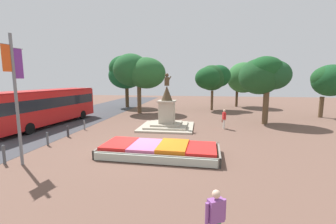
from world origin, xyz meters
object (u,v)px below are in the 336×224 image
Objects in this scene: kerb_bollard_mid_a at (47,138)px; kerb_bollard_mid_b at (68,131)px; banner_pole at (16,95)px; statue_monument at (167,117)px; kerb_bollard_south at (4,154)px; city_bus at (46,105)px; pedestrian_near_planter at (216,217)px; flower_planter at (159,150)px; kerb_bollard_north at (84,125)px; pedestrian_with_handbag at (224,118)px.

kerb_bollard_mid_b is (0.04, 2.16, -0.01)m from kerb_bollard_mid_a.
statue_monument is at bearing 58.84° from banner_pole.
kerb_bollard_mid_b is at bearing 89.45° from kerb_bollard_south.
statue_monument reaches higher than kerb_bollard_mid_a.
city_bus is 7.39× the size of pedestrian_near_planter.
kerb_bollard_mid_b is at bearing 157.72° from flower_planter.
kerb_bollard_south is at bearing -90.22° from kerb_bollard_mid_a.
kerb_bollard_mid_a reaches higher than kerb_bollard_north.
pedestrian_near_planter reaches higher than kerb_bollard_mid_b.
pedestrian_with_handbag is 1.06× the size of pedestrian_near_planter.
banner_pole is 7.12× the size of kerb_bollard_mid_a.
banner_pole is 6.35× the size of kerb_bollard_south.
city_bus is 11.88× the size of kerb_bollard_south.
kerb_bollard_north is (-9.92, 12.00, -0.48)m from pedestrian_near_planter.
statue_monument is at bearing -178.10° from pedestrian_with_handbag.
city_bus is 13.31× the size of kerb_bollard_mid_a.
city_bus is 4.67m from kerb_bollard_north.
banner_pole reaches higher than pedestrian_with_handbag.
pedestrian_with_handbag is (10.62, 9.70, -2.48)m from banner_pole.
kerb_bollard_mid_a is (4.24, -5.71, -1.40)m from city_bus.
statue_monument is 2.81× the size of pedestrian_with_handbag.
flower_planter is at bearing 19.73° from banner_pole.
pedestrian_near_planter is at bearing -68.45° from flower_planter.
kerb_bollard_mid_a is at bearing 89.78° from kerb_bollard_south.
banner_pole is 10.35m from city_bus.
banner_pole is at bearing -73.58° from kerb_bollard_mid_a.
statue_monument reaches higher than flower_planter.
kerb_bollard_north is (0.00, 2.36, -0.02)m from kerb_bollard_mid_b.
flower_planter is 0.57× the size of city_bus.
pedestrian_near_planter reaches higher than kerb_bollard_north.
kerb_bollard_mid_b is (4.28, -3.55, -1.41)m from city_bus.
kerb_bollard_south is at bearing -124.92° from statue_monument.
banner_pole is 3.95× the size of pedestrian_near_planter.
kerb_bollard_north reaches higher than flower_planter.
kerb_bollard_mid_a is (-7.33, 0.83, 0.16)m from flower_planter.
kerb_bollard_mid_a is at bearing 173.56° from flower_planter.
flower_planter is 7.30m from statue_monument.
banner_pole is at bearing -160.27° from flower_planter.
banner_pole is (-5.77, -9.54, 2.48)m from statue_monument.
banner_pole is at bearing -80.53° from kerb_bollard_mid_b.
kerb_bollard_mid_a is at bearing -136.21° from statue_monument.
pedestrian_near_planter is (3.27, -13.89, -0.04)m from statue_monument.
banner_pole is at bearing 3.67° from kerb_bollard_south.
pedestrian_near_planter is at bearing -44.19° from kerb_bollard_mid_b.
pedestrian_near_planter is 15.58m from kerb_bollard_north.
kerb_bollard_north is at bearing 89.60° from kerb_bollard_south.
kerb_bollard_mid_b is at bearing 99.47° from banner_pole.
kerb_bollard_south is at bearing -162.20° from flower_planter.
city_bus is at bearing -176.87° from pedestrian_with_handbag.
city_bus is at bearing -176.32° from statue_monument.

